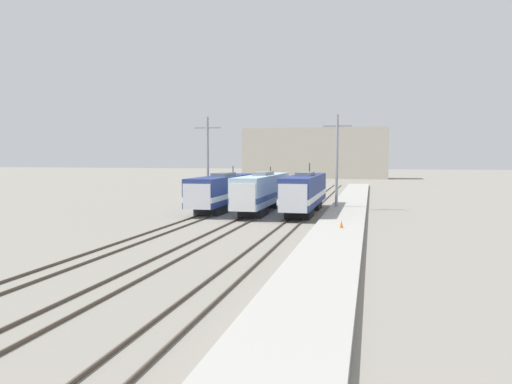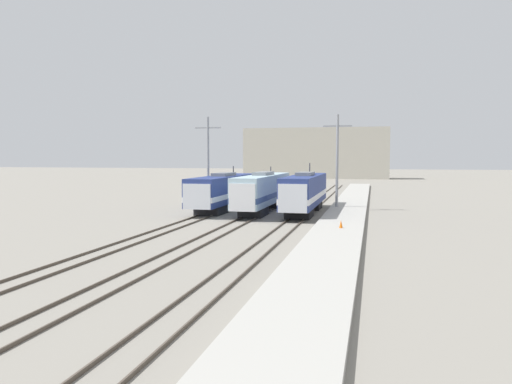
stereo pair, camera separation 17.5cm
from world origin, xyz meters
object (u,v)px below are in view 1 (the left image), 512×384
(locomotive_center, at_px, (262,191))
(catenary_tower_left, at_px, (208,160))
(traffic_cone, at_px, (341,224))
(locomotive_far_right, at_px, (304,192))
(catenary_tower_right, at_px, (337,160))
(locomotive_far_left, at_px, (222,191))

(locomotive_center, relative_size, catenary_tower_left, 1.72)
(catenary_tower_left, height_order, traffic_cone, catenary_tower_left)
(locomotive_center, height_order, locomotive_far_right, locomotive_far_right)
(locomotive_center, bearing_deg, catenary_tower_right, 24.15)
(locomotive_far_right, distance_m, traffic_cone, 13.58)
(locomotive_far_left, xyz_separation_m, locomotive_center, (4.70, -0.61, 0.07))
(locomotive_far_left, relative_size, catenary_tower_left, 1.68)
(locomotive_center, height_order, catenary_tower_right, catenary_tower_right)
(locomotive_far_left, xyz_separation_m, catenary_tower_right, (12.49, 2.88, 3.49))
(locomotive_center, relative_size, locomotive_far_right, 1.07)
(locomotive_far_right, relative_size, traffic_cone, 27.98)
(locomotive_center, bearing_deg, traffic_cone, -55.11)
(locomotive_far_left, xyz_separation_m, traffic_cone, (14.02, -13.98, -1.46))
(locomotive_far_left, bearing_deg, catenary_tower_left, 132.92)
(traffic_cone, bearing_deg, catenary_tower_right, 95.20)
(catenary_tower_right, height_order, traffic_cone, catenary_tower_right)
(locomotive_center, height_order, traffic_cone, locomotive_center)
(traffic_cone, bearing_deg, catenary_tower_left, 134.74)
(catenary_tower_left, height_order, catenary_tower_right, same)
(catenary_tower_right, bearing_deg, catenary_tower_left, 180.00)
(locomotive_far_right, bearing_deg, catenary_tower_right, 53.59)
(locomotive_center, bearing_deg, locomotive_far_right, -8.33)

